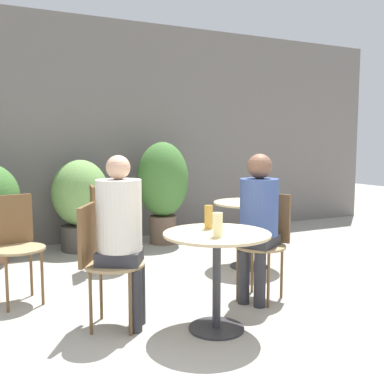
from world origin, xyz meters
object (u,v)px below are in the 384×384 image
(seated_person_1, at_px, (121,226))
(potted_plant_2, at_px, (163,184))
(cafe_table_near, at_px, (217,255))
(bistro_chair_2, at_px, (103,219))
(seated_person_0, at_px, (258,214))
(bistro_chair_0, at_px, (265,235))
(bistro_chair_4, at_px, (15,237))
(potted_plant_1, at_px, (81,200))
(beer_glass_1, at_px, (209,217))
(cafe_table_far, at_px, (249,217))
(beer_glass_0, at_px, (217,225))
(bistro_chair_1, at_px, (101,253))

(seated_person_1, bearing_deg, potted_plant_2, 0.82)
(cafe_table_near, bearing_deg, bistro_chair_2, 100.12)
(bistro_chair_2, bearing_deg, cafe_table_near, -160.09)
(seated_person_0, relative_size, seated_person_1, 1.00)
(cafe_table_near, bearing_deg, bistro_chair_0, 30.51)
(bistro_chair_4, distance_m, seated_person_1, 1.16)
(potted_plant_1, relative_size, potted_plant_2, 0.84)
(bistro_chair_0, distance_m, seated_person_0, 0.25)
(cafe_table_near, bearing_deg, seated_person_0, 30.51)
(bistro_chair_4, distance_m, beer_glass_1, 1.70)
(bistro_chair_2, relative_size, seated_person_1, 0.72)
(cafe_table_near, height_order, seated_person_1, seated_person_1)
(bistro_chair_4, height_order, seated_person_0, seated_person_0)
(bistro_chair_2, bearing_deg, bistro_chair_4, 132.24)
(cafe_table_far, bearing_deg, bistro_chair_4, -179.97)
(cafe_table_far, xyz_separation_m, beer_glass_0, (-1.19, -1.41, 0.24))
(bistro_chair_1, bearing_deg, bistro_chair_4, 60.20)
(beer_glass_0, distance_m, potted_plant_2, 3.01)
(seated_person_0, relative_size, beer_glass_1, 7.14)
(cafe_table_far, height_order, bistro_chair_4, bistro_chair_4)
(bistro_chair_0, bearing_deg, seated_person_0, -90.00)
(bistro_chair_4, relative_size, seated_person_0, 0.72)
(seated_person_0, height_order, beer_glass_1, seated_person_0)
(bistro_chair_0, relative_size, potted_plant_1, 0.79)
(seated_person_1, relative_size, potted_plant_1, 1.11)
(bistro_chair_0, height_order, bistro_chair_2, same)
(beer_glass_0, bearing_deg, bistro_chair_0, 35.18)
(bistro_chair_2, height_order, potted_plant_1, potted_plant_1)
(beer_glass_0, bearing_deg, seated_person_0, 36.03)
(seated_person_0, height_order, potted_plant_1, seated_person_0)
(seated_person_0, relative_size, potted_plant_1, 1.11)
(beer_glass_1, xyz_separation_m, potted_plant_1, (-0.35, 2.72, -0.17))
(beer_glass_1, xyz_separation_m, potted_plant_2, (0.72, 2.61, -0.00))
(bistro_chair_0, bearing_deg, beer_glass_0, -85.33)
(bistro_chair_0, distance_m, beer_glass_1, 0.80)
(bistro_chair_4, distance_m, seated_person_0, 2.06)
(seated_person_1, xyz_separation_m, beer_glass_1, (0.61, -0.19, 0.05))
(potted_plant_1, bearing_deg, cafe_table_near, -83.28)
(cafe_table_far, xyz_separation_m, seated_person_1, (-1.72, -0.94, 0.20))
(cafe_table_near, xyz_separation_m, bistro_chair_2, (-0.33, 1.85, 0.00))
(cafe_table_near, relative_size, beer_glass_1, 4.36)
(seated_person_1, distance_m, potted_plant_2, 2.77)
(bistro_chair_1, relative_size, seated_person_1, 0.72)
(potted_plant_1, bearing_deg, beer_glass_1, -82.63)
(cafe_table_far, height_order, seated_person_1, seated_person_1)
(bistro_chair_4, bearing_deg, seated_person_1, -66.97)
(bistro_chair_4, bearing_deg, bistro_chair_1, -70.73)
(bistro_chair_0, relative_size, potted_plant_2, 0.67)
(bistro_chair_0, xyz_separation_m, beer_glass_0, (-0.79, -0.56, 0.24))
(potted_plant_2, bearing_deg, bistro_chair_0, -90.25)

